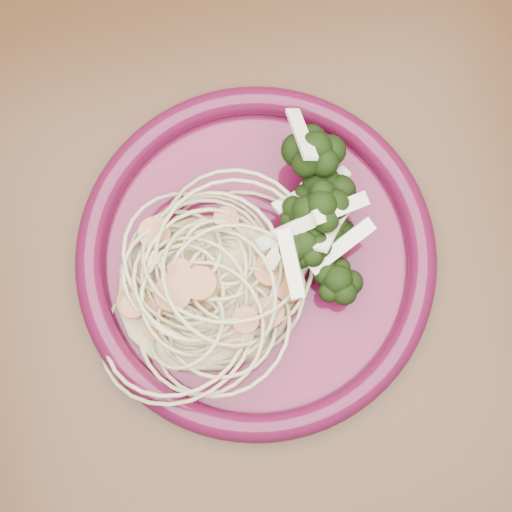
{
  "coord_description": "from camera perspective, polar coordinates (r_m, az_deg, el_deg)",
  "views": [
    {
      "loc": [
        -0.12,
        -0.04,
        1.34
      ],
      "look_at": [
        -0.1,
        0.06,
        0.77
      ],
      "focal_mm": 50.0,
      "sensor_mm": 36.0,
      "label": 1
    }
  ],
  "objects": [
    {
      "name": "scallop_cluster",
      "position": [
        0.54,
        -4.3,
        -2.17
      ],
      "size": [
        0.18,
        0.18,
        0.05
      ],
      "primitive_type": null,
      "rotation": [
        0.0,
        0.0,
        0.43
      ],
      "color": "tan",
      "rests_on": "spaghetti_pile"
    },
    {
      "name": "spaghetti_pile",
      "position": [
        0.58,
        -4.01,
        -2.73
      ],
      "size": [
        0.19,
        0.18,
        0.03
      ],
      "primitive_type": "ellipsoid",
      "rotation": [
        0.0,
        0.0,
        0.43
      ],
      "color": "#C5BE8C",
      "rests_on": "dinner_plate"
    },
    {
      "name": "broccoli_pile",
      "position": [
        0.58,
        4.88,
        3.61
      ],
      "size": [
        0.14,
        0.17,
        0.05
      ],
      "primitive_type": "ellipsoid",
      "rotation": [
        0.0,
        0.0,
        0.43
      ],
      "color": "black",
      "rests_on": "dinner_plate"
    },
    {
      "name": "onion_garnish",
      "position": [
        0.55,
        5.16,
        4.41
      ],
      "size": [
        0.1,
        0.11,
        0.06
      ],
      "primitive_type": null,
      "rotation": [
        0.0,
        0.0,
        0.43
      ],
      "color": "white",
      "rests_on": "broccoli_pile"
    },
    {
      "name": "dinner_plate",
      "position": [
        0.59,
        0.0,
        -0.16
      ],
      "size": [
        0.4,
        0.4,
        0.02
      ],
      "rotation": [
        0.0,
        0.0,
        0.43
      ],
      "color": "#540D2B",
      "rests_on": "dining_table"
    },
    {
      "name": "dining_table",
      "position": [
        0.7,
        9.25,
        -4.75
      ],
      "size": [
        1.2,
        0.8,
        0.75
      ],
      "color": "#472814",
      "rests_on": "ground"
    }
  ]
}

